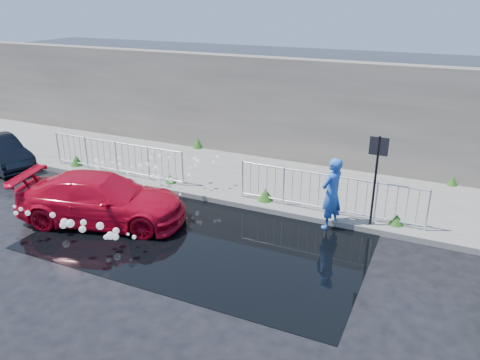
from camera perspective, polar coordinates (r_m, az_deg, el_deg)
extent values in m
plane|color=black|center=(11.30, -9.20, -8.50)|extent=(90.00, 90.00, 0.00)
cube|color=#61615D|center=(15.22, 1.18, 0.29)|extent=(30.00, 4.00, 0.15)
cube|color=#61615D|center=(13.56, -2.23, -2.49)|extent=(30.00, 0.25, 0.16)
cube|color=#5E574F|center=(16.64, 4.31, 8.67)|extent=(30.00, 0.60, 3.50)
cube|color=black|center=(11.80, -4.47, -6.85)|extent=(8.00, 5.00, 0.01)
cylinder|color=black|center=(12.02, 16.08, -0.57)|extent=(0.06, 0.06, 2.50)
cube|color=black|center=(11.69, 16.58, 3.97)|extent=(0.45, 0.04, 0.45)
cylinder|color=silver|center=(17.35, -21.27, 3.67)|extent=(0.05, 0.05, 1.10)
cylinder|color=silver|center=(14.29, -7.00, 1.35)|extent=(0.05, 0.05, 1.10)
cylinder|color=silver|center=(15.54, -15.00, 4.45)|extent=(5.00, 0.04, 0.04)
cylinder|color=silver|center=(15.84, -14.67, 1.17)|extent=(5.00, 0.04, 0.04)
cylinder|color=silver|center=(13.40, 0.32, 0.11)|extent=(0.05, 0.05, 1.10)
cylinder|color=silver|center=(12.37, 21.93, -3.47)|extent=(0.05, 0.05, 1.10)
cylinder|color=silver|center=(12.46, 10.84, 0.56)|extent=(5.00, 0.04, 0.04)
cylinder|color=silver|center=(12.83, 10.54, -3.40)|extent=(5.00, 0.04, 0.04)
cone|color=#1E4512|center=(17.01, -19.32, 2.30)|extent=(0.40, 0.40, 0.37)
cone|color=#1E4512|center=(14.74, -8.48, 0.16)|extent=(0.36, 0.36, 0.26)
cone|color=#1E4512|center=(13.33, 3.14, -1.75)|extent=(0.44, 0.44, 0.37)
cone|color=#1E4512|center=(12.61, 18.54, -4.56)|extent=(0.38, 0.38, 0.29)
cone|color=#1E4512|center=(18.02, -5.15, 4.54)|extent=(0.42, 0.42, 0.38)
cone|color=#1E4512|center=(15.83, 24.47, -0.11)|extent=(0.34, 0.34, 0.25)
sphere|color=white|center=(15.15, -17.08, 2.20)|extent=(0.16, 0.16, 0.16)
sphere|color=white|center=(13.94, -14.90, -0.92)|extent=(0.12, 0.12, 0.12)
sphere|color=white|center=(13.60, -9.92, 0.22)|extent=(0.18, 0.18, 0.18)
sphere|color=white|center=(14.27, -12.02, 1.66)|extent=(0.16, 0.16, 0.16)
sphere|color=white|center=(14.98, -16.96, 1.43)|extent=(0.16, 0.16, 0.16)
sphere|color=white|center=(14.31, -10.15, 1.45)|extent=(0.17, 0.17, 0.17)
sphere|color=white|center=(13.98, -6.08, 1.56)|extent=(0.08, 0.08, 0.08)
sphere|color=white|center=(15.29, -15.85, 2.94)|extent=(0.08, 0.08, 0.08)
sphere|color=white|center=(14.96, -14.45, 1.77)|extent=(0.14, 0.14, 0.14)
sphere|color=white|center=(14.70, -16.05, 0.60)|extent=(0.17, 0.17, 0.17)
sphere|color=white|center=(13.92, -3.23, 2.16)|extent=(0.11, 0.11, 0.11)
sphere|color=white|center=(15.05, -16.40, 1.96)|extent=(0.13, 0.13, 0.13)
sphere|color=white|center=(14.60, -18.56, -1.14)|extent=(0.17, 0.17, 0.17)
sphere|color=white|center=(13.83, -5.45, 1.74)|extent=(0.09, 0.09, 0.09)
sphere|color=white|center=(14.39, -5.47, 2.51)|extent=(0.14, 0.14, 0.14)
sphere|color=white|center=(13.61, -8.40, -0.01)|extent=(0.16, 0.16, 0.16)
sphere|color=white|center=(14.07, -9.24, 1.83)|extent=(0.06, 0.06, 0.06)
sphere|color=white|center=(14.24, -6.98, 2.54)|extent=(0.12, 0.12, 0.12)
sphere|color=white|center=(15.14, -10.59, 3.46)|extent=(0.10, 0.10, 0.10)
sphere|color=white|center=(13.08, -7.32, -1.75)|extent=(0.07, 0.07, 0.07)
sphere|color=white|center=(14.64, -10.77, 2.68)|extent=(0.11, 0.11, 0.11)
sphere|color=white|center=(13.68, -9.30, -0.39)|extent=(0.13, 0.13, 0.13)
sphere|color=white|center=(14.85, -9.70, 2.90)|extent=(0.14, 0.14, 0.14)
sphere|color=white|center=(13.45, -9.61, -1.63)|extent=(0.11, 0.11, 0.11)
sphere|color=white|center=(13.33, -9.10, -2.21)|extent=(0.16, 0.16, 0.16)
sphere|color=white|center=(13.54, -11.61, -0.66)|extent=(0.07, 0.07, 0.07)
sphere|color=white|center=(14.37, -13.54, 0.74)|extent=(0.09, 0.09, 0.09)
sphere|color=white|center=(13.98, -14.93, -2.05)|extent=(0.12, 0.12, 0.12)
sphere|color=white|center=(13.44, -6.17, 0.52)|extent=(0.13, 0.13, 0.13)
sphere|color=white|center=(14.47, -8.59, 2.66)|extent=(0.14, 0.14, 0.14)
sphere|color=white|center=(14.47, -13.03, 1.49)|extent=(0.11, 0.11, 0.11)
sphere|color=white|center=(14.87, -8.82, 3.36)|extent=(0.08, 0.08, 0.08)
sphere|color=white|center=(14.10, -2.72, 2.82)|extent=(0.11, 0.11, 0.11)
sphere|color=white|center=(14.42, -11.19, 1.86)|extent=(0.13, 0.13, 0.13)
sphere|color=white|center=(13.83, -10.52, 0.44)|extent=(0.13, 0.13, 0.13)
sphere|color=white|center=(14.97, -11.29, 3.56)|extent=(0.09, 0.09, 0.09)
sphere|color=white|center=(13.91, -5.09, 2.28)|extent=(0.13, 0.13, 0.13)
sphere|color=white|center=(14.72, -17.35, -0.51)|extent=(0.13, 0.13, 0.13)
sphere|color=white|center=(13.06, -9.62, -1.89)|extent=(0.14, 0.14, 0.14)
sphere|color=white|center=(14.49, -15.76, -0.33)|extent=(0.08, 0.08, 0.08)
sphere|color=white|center=(14.99, -14.52, 2.58)|extent=(0.12, 0.12, 0.12)
sphere|color=white|center=(15.09, -15.24, 2.00)|extent=(0.12, 0.12, 0.12)
sphere|color=white|center=(14.78, -17.32, 0.46)|extent=(0.07, 0.07, 0.07)
sphere|color=white|center=(11.41, -13.49, -6.45)|extent=(0.07, 0.07, 0.07)
sphere|color=white|center=(10.87, -14.88, -6.01)|extent=(0.15, 0.15, 0.15)
sphere|color=white|center=(12.34, -25.17, -3.23)|extent=(0.10, 0.10, 0.10)
sphere|color=white|center=(11.28, -15.52, -6.74)|extent=(0.08, 0.08, 0.08)
sphere|color=white|center=(10.81, -18.65, -5.70)|extent=(0.15, 0.15, 0.15)
sphere|color=white|center=(12.05, -21.88, -3.98)|extent=(0.14, 0.14, 0.14)
sphere|color=white|center=(11.12, -20.64, -4.80)|extent=(0.16, 0.16, 0.16)
sphere|color=white|center=(10.54, -19.99, -5.00)|extent=(0.18, 0.18, 0.18)
sphere|color=white|center=(11.50, -16.04, -6.71)|extent=(0.12, 0.12, 0.12)
sphere|color=white|center=(12.43, -24.46, -3.70)|extent=(0.13, 0.13, 0.13)
sphere|color=white|center=(11.25, -16.70, -5.39)|extent=(0.18, 0.18, 0.18)
sphere|color=white|center=(12.38, -25.80, -2.93)|extent=(0.08, 0.08, 0.08)
sphere|color=white|center=(12.50, -20.75, -5.18)|extent=(0.18, 0.18, 0.18)
sphere|color=white|center=(12.40, -25.65, -3.65)|extent=(0.11, 0.11, 0.11)
sphere|color=white|center=(13.03, -23.86, -4.30)|extent=(0.11, 0.11, 0.11)
sphere|color=white|center=(11.54, -14.95, -6.70)|extent=(0.17, 0.17, 0.17)
sphere|color=white|center=(11.17, -12.78, -6.79)|extent=(0.10, 0.10, 0.10)
sphere|color=white|center=(10.59, -15.55, -6.55)|extent=(0.18, 0.18, 0.18)
sphere|color=white|center=(11.06, -18.55, -4.93)|extent=(0.14, 0.14, 0.14)
imported|color=#BB0720|center=(12.77, -16.51, -2.26)|extent=(4.74, 2.90, 1.28)
imported|color=black|center=(18.24, -27.20, 3.03)|extent=(3.46, 2.11, 1.08)
imported|color=blue|center=(12.04, 11.10, -1.62)|extent=(0.69, 0.81, 1.90)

